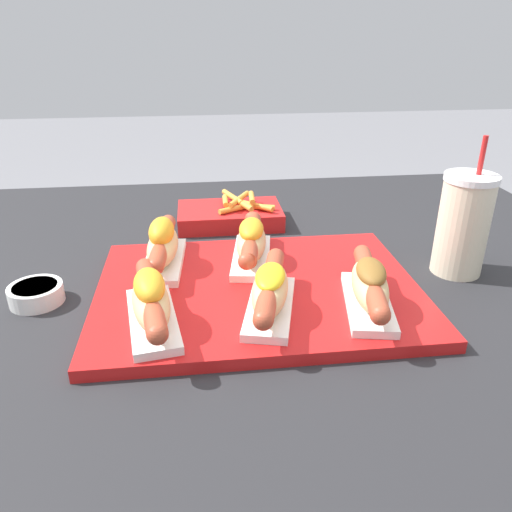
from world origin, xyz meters
name	(u,v)px	position (x,y,z in m)	size (l,w,h in m)	color
patio_table	(254,441)	(0.00, 0.00, 0.36)	(1.36, 1.11, 0.72)	#232326
serving_tray	(258,290)	(0.00, -0.06, 0.73)	(0.49, 0.36, 0.02)	red
hot_dog_0	(151,301)	(-0.15, -0.15, 0.77)	(0.08, 0.20, 0.08)	white
hot_dog_1	(270,290)	(0.01, -0.14, 0.77)	(0.10, 0.20, 0.06)	white
hot_dog_2	(370,286)	(0.15, -0.14, 0.77)	(0.09, 0.20, 0.07)	white
hot_dog_3	(163,245)	(-0.14, 0.03, 0.77)	(0.07, 0.20, 0.08)	white
hot_dog_4	(250,242)	(0.00, 0.03, 0.77)	(0.09, 0.20, 0.07)	white
sauce_bowl	(36,293)	(-0.33, -0.04, 0.74)	(0.08, 0.08, 0.03)	white
drink_cup	(463,225)	(0.34, -0.02, 0.80)	(0.08, 0.08, 0.23)	beige
fries_basket	(231,215)	(-0.02, 0.25, 0.74)	(0.21, 0.13, 0.06)	red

